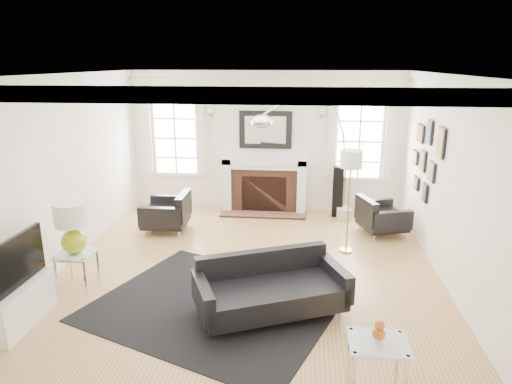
# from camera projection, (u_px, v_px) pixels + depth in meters

# --- Properties ---
(floor) EXTENTS (6.00, 6.00, 0.00)m
(floor) POSITION_uv_depth(u_px,v_px,m) (247.00, 270.00, 6.71)
(floor) COLOR #A57445
(floor) RESTS_ON ground
(back_wall) EXTENTS (5.50, 0.04, 2.80)m
(back_wall) POSITION_uv_depth(u_px,v_px,m) (266.00, 142.00, 9.19)
(back_wall) COLOR white
(back_wall) RESTS_ON floor
(front_wall) EXTENTS (5.50, 0.04, 2.80)m
(front_wall) POSITION_uv_depth(u_px,v_px,m) (197.00, 275.00, 3.46)
(front_wall) COLOR white
(front_wall) RESTS_ON floor
(left_wall) EXTENTS (0.04, 6.00, 2.80)m
(left_wall) POSITION_uv_depth(u_px,v_px,m) (59.00, 173.00, 6.61)
(left_wall) COLOR white
(left_wall) RESTS_ON floor
(right_wall) EXTENTS (0.04, 6.00, 2.80)m
(right_wall) POSITION_uv_depth(u_px,v_px,m) (452.00, 184.00, 6.04)
(right_wall) COLOR white
(right_wall) RESTS_ON floor
(ceiling) EXTENTS (5.50, 6.00, 0.02)m
(ceiling) POSITION_uv_depth(u_px,v_px,m) (246.00, 74.00, 5.94)
(ceiling) COLOR white
(ceiling) RESTS_ON back_wall
(crown_molding) EXTENTS (5.50, 6.00, 0.12)m
(crown_molding) POSITION_uv_depth(u_px,v_px,m) (246.00, 79.00, 5.96)
(crown_molding) COLOR white
(crown_molding) RESTS_ON back_wall
(fireplace) EXTENTS (1.70, 0.69, 1.11)m
(fireplace) POSITION_uv_depth(u_px,v_px,m) (264.00, 186.00, 9.23)
(fireplace) COLOR white
(fireplace) RESTS_ON floor
(mantel_mirror) EXTENTS (1.05, 0.07, 0.75)m
(mantel_mirror) POSITION_uv_depth(u_px,v_px,m) (265.00, 130.00, 9.08)
(mantel_mirror) COLOR black
(mantel_mirror) RESTS_ON back_wall
(window_left) EXTENTS (1.24, 0.15, 1.62)m
(window_left) POSITION_uv_depth(u_px,v_px,m) (175.00, 138.00, 9.32)
(window_left) COLOR white
(window_left) RESTS_ON back_wall
(window_right) EXTENTS (1.24, 0.15, 1.62)m
(window_right) POSITION_uv_depth(u_px,v_px,m) (359.00, 141.00, 8.94)
(window_right) COLOR white
(window_right) RESTS_ON back_wall
(gallery_wall) EXTENTS (0.04, 1.73, 1.29)m
(gallery_wall) POSITION_uv_depth(u_px,v_px,m) (426.00, 155.00, 7.25)
(gallery_wall) COLOR black
(gallery_wall) RESTS_ON right_wall
(tv_unit) EXTENTS (0.35, 1.00, 1.09)m
(tv_unit) POSITION_uv_depth(u_px,v_px,m) (18.00, 299.00, 5.25)
(tv_unit) COLOR white
(tv_unit) RESTS_ON floor
(area_rug) EXTENTS (3.53, 3.26, 0.01)m
(area_rug) POSITION_uv_depth(u_px,v_px,m) (215.00, 305.00, 5.76)
(area_rug) COLOR black
(area_rug) RESTS_ON floor
(sofa) EXTENTS (1.96, 1.45, 0.58)m
(sofa) POSITION_uv_depth(u_px,v_px,m) (270.00, 289.00, 5.50)
(sofa) COLOR black
(sofa) RESTS_ON floor
(armchair_left) EXTENTS (0.80, 0.88, 0.58)m
(armchair_left) POSITION_uv_depth(u_px,v_px,m) (169.00, 213.00, 8.22)
(armchair_left) COLOR black
(armchair_left) RESTS_ON floor
(armchair_right) EXTENTS (0.94, 1.00, 0.55)m
(armchair_right) POSITION_uv_depth(u_px,v_px,m) (380.00, 217.00, 8.06)
(armchair_right) COLOR black
(armchair_right) RESTS_ON floor
(coffee_table) EXTENTS (0.88, 0.88, 0.39)m
(coffee_table) POSITION_uv_depth(u_px,v_px,m) (250.00, 272.00, 5.85)
(coffee_table) COLOR silver
(coffee_table) RESTS_ON floor
(side_table_left) EXTENTS (0.47, 0.47, 0.52)m
(side_table_left) POSITION_uv_depth(u_px,v_px,m) (76.00, 260.00, 6.08)
(side_table_left) COLOR silver
(side_table_left) RESTS_ON floor
(nesting_table) EXTENTS (0.52, 0.44, 0.58)m
(nesting_table) POSITION_uv_depth(u_px,v_px,m) (377.00, 353.00, 4.07)
(nesting_table) COLOR silver
(nesting_table) RESTS_ON floor
(gourd_lamp) EXTENTS (0.44, 0.44, 0.70)m
(gourd_lamp) POSITION_uv_depth(u_px,v_px,m) (72.00, 224.00, 5.94)
(gourd_lamp) COLOR #A5B817
(gourd_lamp) RESTS_ON side_table_left
(orange_vase) EXTENTS (0.12, 0.12, 0.19)m
(orange_vase) POSITION_uv_depth(u_px,v_px,m) (379.00, 331.00, 4.01)
(orange_vase) COLOR #AF4B16
(orange_vase) RESTS_ON nesting_table
(arc_floor_lamp) EXTENTS (1.81, 1.68, 2.57)m
(arc_floor_lamp) POSITION_uv_depth(u_px,v_px,m) (307.00, 154.00, 8.08)
(arc_floor_lamp) COLOR silver
(arc_floor_lamp) RESTS_ON floor
(stick_floor_lamp) EXTENTS (0.34, 0.34, 1.66)m
(stick_floor_lamp) POSITION_uv_depth(u_px,v_px,m) (351.00, 165.00, 7.00)
(stick_floor_lamp) COLOR #B1923D
(stick_floor_lamp) RESTS_ON floor
(speaker_tower) EXTENTS (0.21, 0.21, 1.01)m
(speaker_tower) POSITION_uv_depth(u_px,v_px,m) (338.00, 191.00, 8.95)
(speaker_tower) COLOR black
(speaker_tower) RESTS_ON floor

